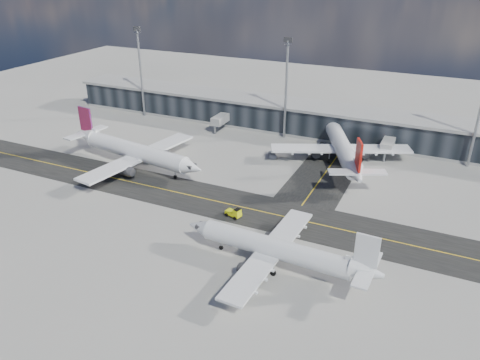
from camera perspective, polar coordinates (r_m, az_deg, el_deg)
The scene contains 9 objects.
ground at distance 100.22m, azimuth -4.11°, elevation -3.55°, with size 300.00×300.00×0.00m, color gray.
taxiway_lanes at distance 107.09m, azimuth 0.49°, elevation -1.43°, with size 180.00×63.00×0.03m.
terminal_concourse at distance 145.00m, azimuth 6.41°, elevation 7.57°, with size 152.00×19.80×8.80m.
floodlight_masts at distance 135.51m, azimuth 5.66°, elevation 11.39°, with size 102.50×0.70×28.90m.
airliner_af at distance 121.41m, azimuth -12.77°, elevation 3.46°, with size 42.72×36.57×12.66m.
airliner_redtail at distance 123.47m, azimuth 12.35°, elevation 3.89°, with size 35.40×41.00×12.72m.
airliner_near at distance 81.02m, azimuth 4.68°, elevation -8.44°, with size 35.91×30.59×10.65m.
baggage_tug at distance 96.37m, azimuth -0.67°, elevation -4.04°, with size 3.67×2.46×2.11m.
service_van at distance 125.60m, azimuth 3.98°, elevation 3.08°, with size 2.18×4.72×1.31m, color white.
Camera 1 is at (43.30, -76.00, 48.92)m, focal length 35.00 mm.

